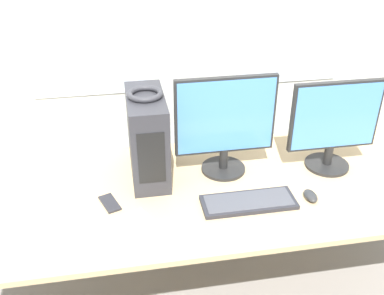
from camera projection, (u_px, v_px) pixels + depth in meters
name	position (u px, v px, depth m)	size (l,w,h in m)	color
wall_back	(191.00, 24.00, 2.38)	(8.00, 0.07, 2.70)	silver
desk	(212.00, 193.00, 2.22)	(2.49, 0.93, 0.71)	tan
pc_tower	(148.00, 137.00, 2.19)	(0.18, 0.41, 0.43)	#2D2D33
headphones	(145.00, 94.00, 2.08)	(0.17, 0.17, 0.03)	#333338
monitor_main	(225.00, 123.00, 2.20)	(0.50, 0.23, 0.51)	black
monitor_right_near	(334.00, 124.00, 2.24)	(0.46, 0.23, 0.48)	black
keyboard	(248.00, 202.00, 2.08)	(0.44, 0.16, 0.02)	#28282D
mouse	(311.00, 196.00, 2.11)	(0.06, 0.10, 0.03)	#2D2D2D
cell_phone	(110.00, 203.00, 2.08)	(0.11, 0.15, 0.01)	#232328
paper_sheet_left	(138.00, 234.00, 1.90)	(0.32, 0.36, 0.00)	white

